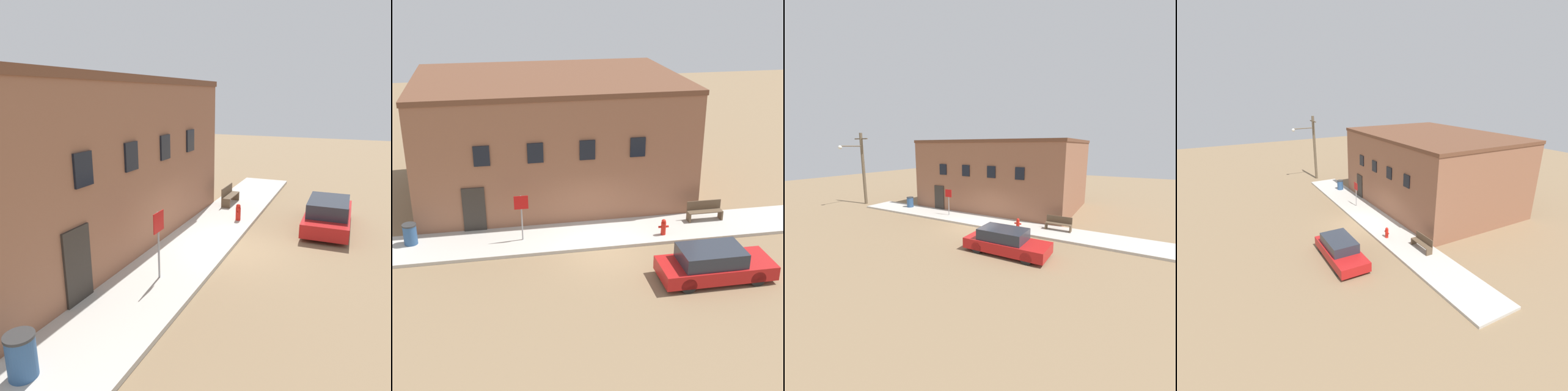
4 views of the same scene
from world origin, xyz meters
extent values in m
plane|color=#846B4C|center=(0.00, 0.00, 0.00)|extent=(80.00, 80.00, 0.00)
cube|color=#BCB7AD|center=(0.00, 1.33, 0.07)|extent=(23.48, 2.66, 0.14)
cube|color=#8E5B42|center=(-1.34, 7.46, 2.94)|extent=(13.25, 9.60, 5.87)
cube|color=brown|center=(-1.34, 7.46, 5.99)|extent=(13.35, 9.70, 0.24)
cube|color=black|center=(-4.81, 2.63, 3.64)|extent=(0.70, 0.08, 0.90)
cube|color=black|center=(-2.50, 2.63, 3.64)|extent=(0.70, 0.08, 0.90)
cube|color=black|center=(-0.18, 2.63, 3.64)|extent=(0.70, 0.08, 0.90)
cube|color=black|center=(2.14, 2.63, 3.64)|extent=(0.70, 0.08, 0.90)
cube|color=#2D2823|center=(-5.31, 2.63, 1.10)|extent=(1.00, 0.08, 2.20)
cylinder|color=red|center=(2.89, 0.66, 0.44)|extent=(0.22, 0.22, 0.58)
sphere|color=red|center=(2.89, 0.66, 0.78)|extent=(0.20, 0.20, 0.20)
cylinder|color=red|center=(2.72, 0.66, 0.52)|extent=(0.12, 0.10, 0.10)
cylinder|color=red|center=(3.06, 0.66, 0.52)|extent=(0.12, 0.10, 0.10)
cylinder|color=gray|center=(-3.29, 1.32, 1.18)|extent=(0.06, 0.06, 2.07)
cube|color=red|center=(-3.29, 1.30, 1.91)|extent=(0.60, 0.02, 0.60)
cube|color=brown|center=(4.48, 1.76, 0.35)|extent=(0.08, 0.44, 0.42)
cube|color=brown|center=(6.06, 1.76, 0.35)|extent=(0.08, 0.44, 0.42)
cube|color=brown|center=(5.27, 1.76, 0.59)|extent=(1.66, 0.44, 0.04)
cube|color=brown|center=(5.27, 1.96, 0.83)|extent=(1.66, 0.04, 0.45)
cylinder|color=#2D517F|center=(-8.04, 1.81, 0.57)|extent=(0.57, 0.57, 0.86)
cylinder|color=#2D2D2D|center=(-8.04, 1.81, 1.04)|extent=(0.60, 0.60, 0.06)
cylinder|color=black|center=(5.14, -2.23, 0.31)|extent=(0.61, 0.20, 0.61)
cylinder|color=black|center=(5.14, -3.81, 0.31)|extent=(0.61, 0.20, 0.61)
cylinder|color=black|center=(2.41, -2.23, 0.31)|extent=(0.61, 0.20, 0.61)
cylinder|color=black|center=(2.41, -3.81, 0.31)|extent=(0.61, 0.20, 0.61)
cube|color=red|center=(3.78, -3.02, 0.45)|extent=(4.41, 1.78, 0.55)
cube|color=#282D38|center=(3.55, -3.02, 1.01)|extent=(2.43, 1.57, 0.58)
camera|label=1|loc=(-12.60, -3.73, 5.49)|focal=35.00mm
camera|label=2|loc=(-4.44, -20.03, 11.07)|focal=50.00mm
camera|label=3|loc=(9.14, -15.00, 5.54)|focal=24.00mm
camera|label=4|loc=(18.66, -8.85, 9.79)|focal=28.00mm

